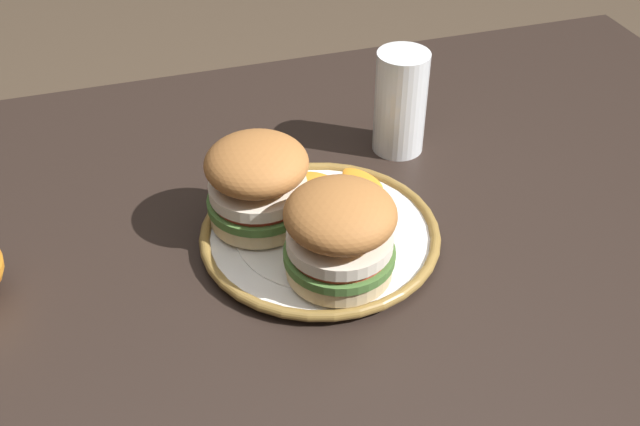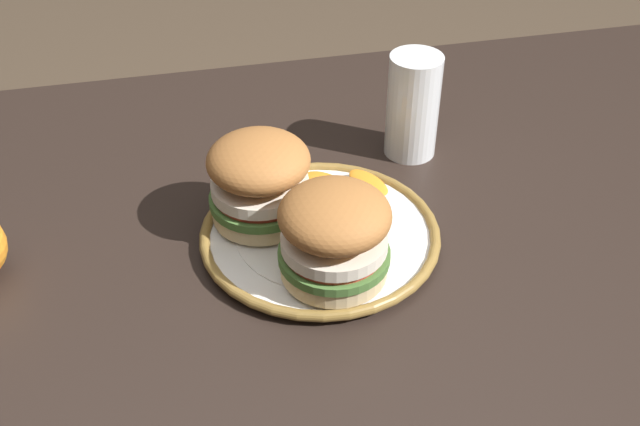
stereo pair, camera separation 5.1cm
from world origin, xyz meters
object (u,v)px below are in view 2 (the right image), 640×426
object	(u,v)px
dining_table	(371,324)
sandwich_half_right	(259,178)
drinking_glass	(412,113)
dinner_plate	(320,235)
sandwich_half_left	(334,234)

from	to	relation	value
dining_table	sandwich_half_right	distance (m)	0.22
dining_table	drinking_glass	xyz separation A→B (m)	(0.10, 0.20, 0.16)
dinner_plate	sandwich_half_right	bearing A→B (deg)	146.71
drinking_glass	dinner_plate	bearing A→B (deg)	-135.37
sandwich_half_right	drinking_glass	xyz separation A→B (m)	(0.21, 0.11, -0.01)
dinner_plate	drinking_glass	xyz separation A→B (m)	(0.15, 0.15, 0.05)
dining_table	drinking_glass	distance (m)	0.27
drinking_glass	dining_table	bearing A→B (deg)	-117.55
sandwich_half_left	sandwich_half_right	distance (m)	0.12
drinking_glass	sandwich_half_left	bearing A→B (deg)	-124.89
dinner_plate	drinking_glass	world-z (taller)	drinking_glass
dining_table	sandwich_half_left	bearing A→B (deg)	-154.16
sandwich_half_left	sandwich_half_right	xyz separation A→B (m)	(-0.06, 0.11, 0.00)
dining_table	sandwich_half_left	world-z (taller)	sandwich_half_left
dining_table	dinner_plate	distance (m)	0.13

